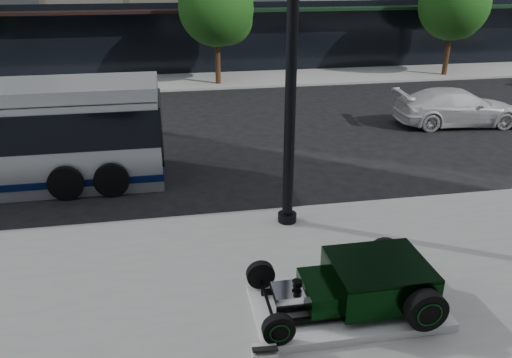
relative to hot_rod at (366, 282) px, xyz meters
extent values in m
plane|color=black|center=(-1.58, 6.28, -0.70)|extent=(120.00, 120.00, 0.00)
cube|color=gray|center=(-1.58, 20.28, -0.64)|extent=(70.00, 4.00, 0.12)
cube|color=black|center=(-11.58, 22.48, 1.30)|extent=(22.00, 0.50, 4.00)
cube|color=black|center=(11.42, 22.48, 1.30)|extent=(24.00, 0.50, 4.00)
cube|color=black|center=(11.42, 21.88, 2.90)|extent=(24.00, 1.60, 0.15)
cylinder|color=black|center=(-0.58, 19.28, 0.72)|extent=(0.28, 0.28, 2.60)
sphere|color=#0F360E|center=(-0.58, 19.28, 3.22)|extent=(3.80, 3.80, 3.80)
sphere|color=#0F360E|center=(0.02, 19.58, 2.62)|extent=(2.60, 2.60, 2.60)
cylinder|color=black|center=(12.42, 19.28, 0.72)|extent=(0.28, 0.28, 2.60)
sphere|color=#0F360E|center=(12.42, 19.28, 3.22)|extent=(3.80, 3.80, 3.80)
sphere|color=#0F360E|center=(13.02, 19.58, 2.62)|extent=(2.60, 2.60, 2.60)
cube|color=silver|center=(-0.33, 0.00, -0.50)|extent=(3.40, 1.80, 0.15)
cube|color=black|center=(-0.33, -0.45, -0.33)|extent=(3.00, 0.08, 0.10)
cube|color=black|center=(-0.33, 0.45, -0.33)|extent=(3.00, 0.08, 0.10)
cube|color=black|center=(0.22, 0.00, 0.02)|extent=(1.70, 1.45, 0.62)
cube|color=black|center=(0.22, 0.00, 0.35)|extent=(1.70, 1.45, 0.06)
cube|color=black|center=(-0.88, 0.00, -0.10)|extent=(0.55, 1.05, 0.38)
cube|color=silver|center=(-1.43, 0.00, -0.15)|extent=(0.55, 0.55, 0.34)
cylinder|color=black|center=(-1.28, 0.00, 0.12)|extent=(0.18, 0.18, 0.10)
cylinder|color=black|center=(-1.78, 0.00, -0.27)|extent=(0.06, 1.55, 0.06)
cylinder|color=black|center=(0.72, -0.85, -0.07)|extent=(0.72, 0.24, 0.72)
cylinder|color=black|center=(0.72, -0.98, -0.07)|extent=(0.37, 0.02, 0.37)
torus|color=#0A3B12|center=(0.72, -0.99, -0.07)|extent=(0.44, 0.02, 0.44)
cylinder|color=black|center=(0.72, 0.85, -0.07)|extent=(0.72, 0.24, 0.72)
cylinder|color=black|center=(0.72, 0.98, -0.07)|extent=(0.37, 0.02, 0.37)
torus|color=#0A3B12|center=(0.72, 0.99, -0.07)|extent=(0.44, 0.02, 0.44)
cylinder|color=black|center=(-1.78, -0.78, -0.16)|extent=(0.54, 0.16, 0.54)
cylinder|color=black|center=(-1.78, -0.87, -0.16)|extent=(0.28, 0.02, 0.28)
torus|color=#0A3B12|center=(-1.78, -0.88, -0.16)|extent=(0.34, 0.02, 0.34)
cylinder|color=black|center=(-1.78, 0.78, -0.16)|extent=(0.54, 0.16, 0.54)
cylinder|color=black|center=(-1.78, 0.87, -0.16)|extent=(0.28, 0.02, 0.28)
torus|color=#0A3B12|center=(-1.78, 0.88, -0.16)|extent=(0.34, 0.02, 0.34)
cube|color=silver|center=(-2.04, -0.96, -0.47)|extent=(0.42, 0.33, 0.22)
cube|color=black|center=(-2.04, -0.96, -0.34)|extent=(0.42, 0.31, 0.15)
cylinder|color=black|center=(-0.60, 3.55, 3.59)|extent=(0.25, 0.25, 8.34)
cylinder|color=black|center=(-0.60, 3.55, -0.47)|extent=(0.46, 0.46, 0.21)
cube|color=black|center=(-3.52, 7.39, 0.85)|extent=(0.06, 2.30, 1.70)
cylinder|color=black|center=(-6.15, 6.09, -0.22)|extent=(0.96, 0.28, 0.96)
cylinder|color=black|center=(-6.15, 8.69, -0.22)|extent=(0.96, 0.28, 0.96)
cylinder|color=black|center=(-4.95, 6.09, -0.22)|extent=(0.96, 0.28, 0.96)
cylinder|color=black|center=(-4.95, 8.69, -0.22)|extent=(0.96, 0.28, 0.96)
imported|color=silver|center=(8.02, 10.56, 0.02)|extent=(5.09, 2.43, 1.43)
camera|label=1|loc=(-3.27, -7.00, 5.23)|focal=35.00mm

